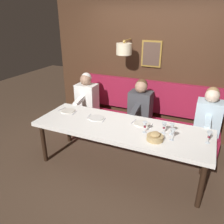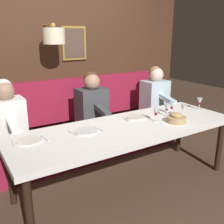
{
  "view_description": "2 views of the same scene",
  "coord_description": "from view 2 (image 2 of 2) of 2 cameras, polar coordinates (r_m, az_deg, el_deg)",
  "views": [
    {
      "loc": [
        -2.76,
        -1.09,
        2.27
      ],
      "look_at": [
        0.05,
        0.17,
        0.92
      ],
      "focal_mm": 35.87,
      "sensor_mm": 36.0,
      "label": 1
    },
    {
      "loc": [
        -2.21,
        1.59,
        1.73
      ],
      "look_at": [
        0.05,
        0.17,
        0.92
      ],
      "focal_mm": 41.67,
      "sensor_mm": 36.0,
      "label": 2
    }
  ],
  "objects": [
    {
      "name": "wine_glass_4",
      "position": [
        3.05,
        9.63,
        -0.02
      ],
      "size": [
        0.07,
        0.07,
        0.16
      ],
      "color": "silver",
      "rests_on": "dining_table"
    },
    {
      "name": "place_setting_1",
      "position": [
        2.62,
        -17.76,
        -6.04
      ],
      "size": [
        0.24,
        0.33,
        0.01
      ],
      "color": "silver",
      "rests_on": "dining_table"
    },
    {
      "name": "place_setting_2",
      "position": [
        2.74,
        -5.65,
        -4.2
      ],
      "size": [
        0.24,
        0.33,
        0.01
      ],
      "color": "silver",
      "rests_on": "dining_table"
    },
    {
      "name": "bread_bowl",
      "position": [
        3.1,
        13.95,
        -1.36
      ],
      "size": [
        0.22,
        0.22,
        0.12
      ],
      "color": "tan",
      "rests_on": "dining_table"
    },
    {
      "name": "wine_glass_0",
      "position": [
        3.28,
        11.92,
        1.01
      ],
      "size": [
        0.07,
        0.07,
        0.16
      ],
      "color": "silver",
      "rests_on": "dining_table"
    },
    {
      "name": "back_wall_panel",
      "position": [
        4.02,
        -8.95,
        11.42
      ],
      "size": [
        0.59,
        4.03,
        2.9
      ],
      "color": "#422819",
      "rests_on": "ground_plane"
    },
    {
      "name": "diner_nearest",
      "position": [
        4.25,
        9.45,
        4.18
      ],
      "size": [
        0.6,
        0.4,
        0.79
      ],
      "color": "silver",
      "rests_on": "banquette_bench"
    },
    {
      "name": "ground_plane",
      "position": [
        3.23,
        3.12,
        -15.59
      ],
      "size": [
        12.0,
        12.0,
        0.0
      ],
      "primitive_type": "plane",
      "color": "#4C3828"
    },
    {
      "name": "wine_glass_3",
      "position": [
        3.28,
        15.36,
        0.82
      ],
      "size": [
        0.07,
        0.07,
        0.16
      ],
      "color": "silver",
      "rests_on": "dining_table"
    },
    {
      "name": "place_setting_0",
      "position": [
        3.2,
        5.26,
        -1.12
      ],
      "size": [
        0.24,
        0.32,
        0.01
      ],
      "color": "silver",
      "rests_on": "dining_table"
    },
    {
      "name": "wine_glass_1",
      "position": [
        3.36,
        12.99,
        1.32
      ],
      "size": [
        0.07,
        0.07,
        0.16
      ],
      "color": "silver",
      "rests_on": "dining_table"
    },
    {
      "name": "dining_table",
      "position": [
        2.92,
        3.33,
        -4.28
      ],
      "size": [
        0.9,
        2.63,
        0.74
      ],
      "color": "white",
      "rests_on": "ground_plane"
    },
    {
      "name": "wine_glass_2",
      "position": [
        3.68,
        18.68,
        2.22
      ],
      "size": [
        0.07,
        0.07,
        0.16
      ],
      "color": "silver",
      "rests_on": "dining_table"
    },
    {
      "name": "diner_middle",
      "position": [
        3.26,
        -22.05,
        -0.68
      ],
      "size": [
        0.6,
        0.4,
        0.79
      ],
      "color": "white",
      "rests_on": "banquette_bench"
    },
    {
      "name": "diner_near",
      "position": [
        3.61,
        -4.45,
        2.11
      ],
      "size": [
        0.6,
        0.4,
        0.79
      ],
      "color": "#3D3D42",
      "rests_on": "banquette_bench"
    },
    {
      "name": "banquette_bench",
      "position": [
        3.8,
        -4.63,
        -6.56
      ],
      "size": [
        0.52,
        2.83,
        0.45
      ],
      "primitive_type": "cube",
      "color": "maroon",
      "rests_on": "ground_plane"
    }
  ]
}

